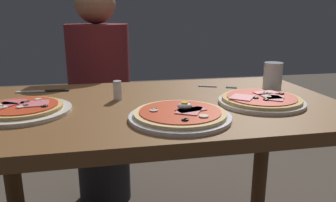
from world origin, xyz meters
The scene contains 9 objects.
dining_table centered at (0.00, 0.00, 0.62)m, with size 1.25×0.72×0.74m.
pizza_foreground centered at (0.04, -0.19, 0.75)m, with size 0.29×0.29×0.05m.
pizza_across_left centered at (0.34, -0.08, 0.75)m, with size 0.28×0.28×0.03m.
pizza_across_right centered at (-0.41, -0.03, 0.75)m, with size 0.29×0.29×0.03m.
water_glass_near centered at (0.48, 0.10, 0.79)m, with size 0.07×0.07×0.11m.
fork centered at (0.28, 0.20, 0.74)m, with size 0.15×0.08×0.00m.
knife centered at (-0.39, 0.24, 0.74)m, with size 0.20×0.03×0.01m.
salt_shaker centered at (-0.12, 0.07, 0.77)m, with size 0.03×0.03×0.07m.
diner_person centered at (-0.19, 0.67, 0.56)m, with size 0.32×0.32×1.18m.
Camera 1 is at (-0.16, -1.04, 1.03)m, focal length 34.65 mm.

